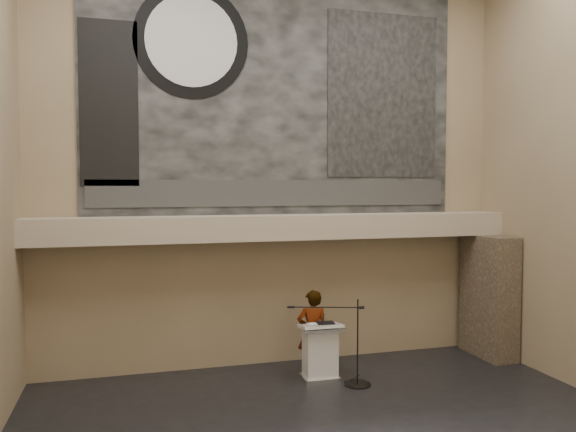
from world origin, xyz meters
name	(u,v)px	position (x,y,z in m)	size (l,w,h in m)	color
wall_back	(278,165)	(0.00, 4.00, 4.25)	(10.00, 0.02, 8.50)	#887456
wall_front	(550,125)	(0.00, -4.00, 4.25)	(10.00, 0.02, 8.50)	#887456
soffit	(283,227)	(0.00, 3.60, 2.95)	(10.00, 0.80, 0.50)	tan
sprinkler_left	(206,243)	(-1.60, 3.55, 2.67)	(0.04, 0.04, 0.06)	#B2893D
sprinkler_right	(368,238)	(1.90, 3.55, 2.67)	(0.04, 0.04, 0.06)	#B2893D
banner	(278,96)	(0.00, 3.97, 5.70)	(8.00, 0.05, 5.00)	black
banner_text_strip	(279,193)	(0.00, 3.93, 3.65)	(7.76, 0.02, 0.55)	#2A2A2A
banner_clock_rim	(192,41)	(-1.80, 3.93, 6.70)	(2.30, 2.30, 0.02)	black
banner_clock_face	(192,41)	(-1.80, 3.91, 6.70)	(1.84, 1.84, 0.02)	silver
banner_building_print	(383,96)	(2.40, 3.93, 5.80)	(2.60, 0.02, 3.60)	black
banner_brick_print	(109,103)	(-3.40, 3.93, 5.40)	(1.10, 0.02, 3.20)	black
stone_pier	(489,296)	(4.65, 3.15, 1.35)	(0.60, 1.40, 2.70)	#3E3226
lectern	(320,352)	(0.51, 2.69, 0.55)	(0.80, 0.58, 1.14)	silver
binder	(326,323)	(0.62, 2.66, 1.12)	(0.33, 0.26, 0.04)	black
papers	(314,324)	(0.39, 2.69, 1.10)	(0.20, 0.28, 0.01)	silver
speaker_person	(313,332)	(0.45, 3.00, 0.86)	(0.63, 0.41, 1.72)	silver
mic_stand	(355,372)	(1.05, 2.23, 0.26)	(1.54, 0.68, 1.65)	black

